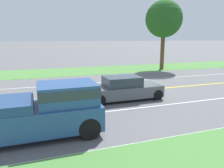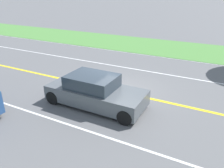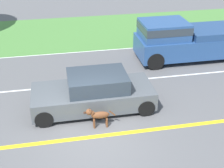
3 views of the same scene
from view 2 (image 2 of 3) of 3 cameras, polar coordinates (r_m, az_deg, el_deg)
name	(u,v)px [view 2 (image 2 of 3)]	position (r m, az deg, el deg)	size (l,w,h in m)	color
ground_plane	(119,92)	(10.96, 1.79, -2.01)	(400.00, 400.00, 0.00)	#5B5B5E
centre_divider_line	(119,92)	(10.96, 1.79, -1.99)	(0.18, 160.00, 0.01)	yellow
lane_edge_line_left	(159,57)	(17.14, 12.20, 7.02)	(0.14, 160.00, 0.01)	white
lane_dash_same_dir	(77,127)	(8.36, -9.00, -11.16)	(0.10, 160.00, 0.01)	white
lane_dash_oncoming	(143,70)	(13.95, 8.13, 3.52)	(0.10, 160.00, 0.01)	white
grass_verge_left	(169,48)	(19.95, 14.67, 9.13)	(6.00, 160.00, 0.03)	#4C843D
ego_car	(95,92)	(9.50, -4.42, -2.02)	(1.82, 4.31, 1.37)	#51565B
dog	(109,86)	(10.47, -0.80, -0.47)	(0.23, 1.07, 0.74)	brown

